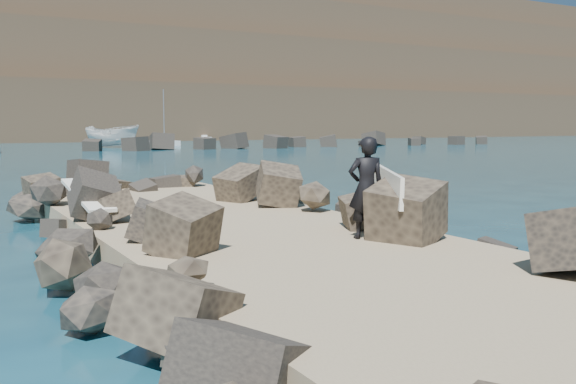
# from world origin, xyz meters

# --- Properties ---
(ground) EXTENTS (800.00, 800.00, 0.00)m
(ground) POSITION_xyz_m (0.00, 0.00, 0.00)
(ground) COLOR #0F384C
(ground) RESTS_ON ground
(jetty) EXTENTS (6.00, 26.00, 0.60)m
(jetty) POSITION_xyz_m (0.00, -2.00, 0.30)
(jetty) COLOR #8C7759
(jetty) RESTS_ON ground
(riprap_left) EXTENTS (2.60, 22.00, 1.00)m
(riprap_left) POSITION_xyz_m (-2.90, -1.50, 0.50)
(riprap_left) COLOR black
(riprap_left) RESTS_ON ground
(riprap_right) EXTENTS (2.60, 22.00, 1.00)m
(riprap_right) POSITION_xyz_m (2.90, -1.50, 0.50)
(riprap_right) COLOR black
(riprap_right) RESTS_ON ground
(breakwater_secondary) EXTENTS (52.00, 4.00, 1.20)m
(breakwater_secondary) POSITION_xyz_m (35.00, 55.00, 0.60)
(breakwater_secondary) COLOR black
(breakwater_secondary) RESTS_ON ground
(surfboard_resting) EXTENTS (0.74, 2.42, 0.08)m
(surfboard_resting) POSITION_xyz_m (-2.62, 3.57, 1.04)
(surfboard_resting) COLOR white
(surfboard_resting) RESTS_ON riprap_left
(boat_imported) EXTENTS (6.93, 6.66, 2.70)m
(boat_imported) POSITION_xyz_m (13.53, 66.11, 1.35)
(boat_imported) COLOR silver
(boat_imported) RESTS_ON ground
(surfer_with_board) EXTENTS (1.36, 2.20, 1.91)m
(surfer_with_board) POSITION_xyz_m (1.45, -1.52, 1.56)
(surfer_with_board) COLOR black
(surfer_with_board) RESTS_ON jetty
(sailboat_d) EXTENTS (2.41, 6.24, 7.45)m
(sailboat_d) POSITION_xyz_m (21.41, 70.44, 0.35)
(sailboat_d) COLOR silver
(sailboat_d) RESTS_ON ground
(sailboat_f) EXTENTS (1.63, 5.51, 6.73)m
(sailboat_f) POSITION_xyz_m (34.74, 90.95, 0.35)
(sailboat_f) COLOR silver
(sailboat_f) RESTS_ON ground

